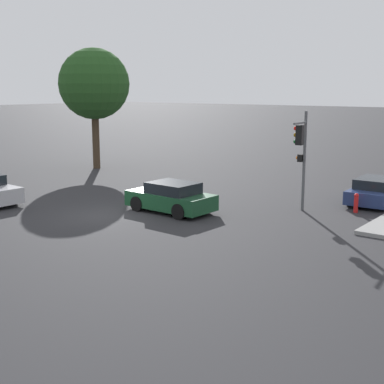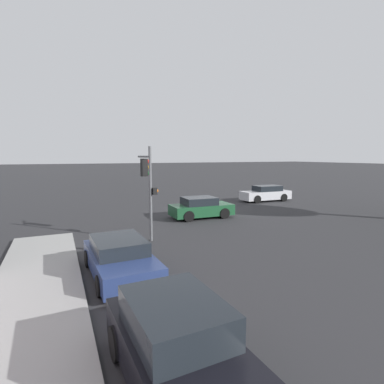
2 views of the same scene
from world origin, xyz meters
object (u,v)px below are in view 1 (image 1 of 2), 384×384
Objects in this scene: crossing_car_1 at (171,198)px; street_tree at (94,84)px; fire_hydrant at (356,202)px; traffic_signal at (301,148)px; parked_car_0 at (377,191)px.

street_tree is at bearing -27.54° from crossing_car_1.
fire_hydrant is (6.94, 5.17, -0.20)m from crossing_car_1.
traffic_signal is (18.01, -3.76, -2.97)m from street_tree.
street_tree is 9.28× the size of fire_hydrant.
crossing_car_1 is at bearing 135.94° from parked_car_0.
street_tree is 1.82× the size of traffic_signal.
fire_hydrant is at bearing 176.49° from parked_car_0.
crossing_car_1 is 8.65m from fire_hydrant.
traffic_signal is at bearing -146.11° from fire_hydrant.
crossing_car_1 reaches higher than parked_car_0.
crossing_car_1 is at bearing -29.32° from street_tree.
fire_hydrant is at bearing -141.51° from crossing_car_1.
crossing_car_1 is at bearing -143.30° from fire_hydrant.
parked_car_0 is (20.27, 0.32, -5.37)m from street_tree.
parked_car_0 is at bearing 88.56° from fire_hydrant.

